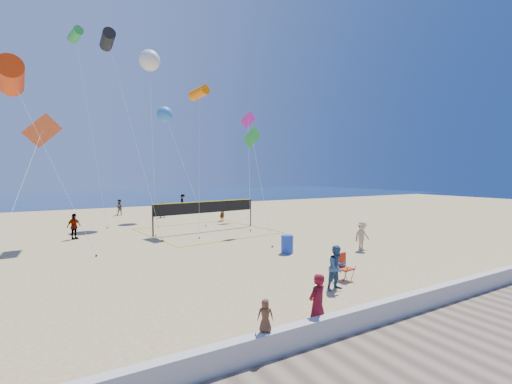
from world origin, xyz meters
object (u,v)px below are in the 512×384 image
camp_chair (343,265)px  trash_barrel (287,244)px  woman (317,305)px  volleyball_net (206,211)px

camp_chair → trash_barrel: 5.00m
woman → trash_barrel: 9.41m
camp_chair → woman: bearing=-146.2°
woman → trash_barrel: size_ratio=1.69×
camp_chair → trash_barrel: bearing=77.0°
woman → camp_chair: size_ratio=1.39×
camp_chair → volleyball_net: bearing=86.9°
camp_chair → volleyball_net: (-0.40, 13.85, 0.93)m
woman → camp_chair: 5.11m
camp_chair → trash_barrel: (0.72, 4.95, -0.11)m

